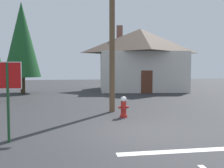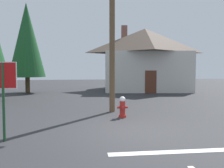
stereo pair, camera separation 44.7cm
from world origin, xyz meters
The scene contains 7 objects.
ground_plane centered at (0.00, 0.00, -0.05)m, with size 80.00×80.00×0.10m, color #2D2D30.
lane_stop_bar centered at (0.67, -2.37, 0.00)m, with size 3.72×0.30×0.01m, color silver.
stop_sign_near centered at (-4.14, -0.67, 1.74)m, with size 0.81×0.08×2.41m.
fire_hydrant centered at (0.11, 2.49, 0.47)m, with size 0.48×0.41×0.95m.
utility_pole centered at (-0.13, 4.05, 4.39)m, with size 1.60×0.28×8.42m.
house centered at (5.03, 16.34, 3.20)m, with size 9.41×8.49×6.64m.
pine_tree_tall_left centered at (-6.13, 14.82, 4.68)m, with size 3.18×3.18×7.96m.
Camera 2 is at (-2.03, -8.69, 2.23)m, focal length 40.93 mm.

